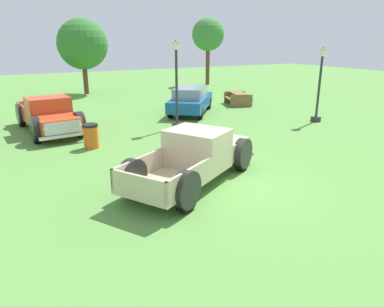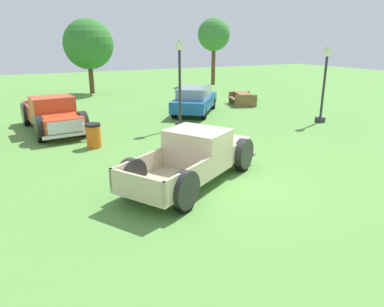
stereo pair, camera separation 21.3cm
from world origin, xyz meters
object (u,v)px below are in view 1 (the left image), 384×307
Objects in this scene: oak_tree_east at (208,35)px; lamp_post_far at (177,83)px; trash_can at (91,136)px; picnic_table at (238,97)px; lamp_post_near at (320,84)px; sedan_distant_a at (191,100)px; pickup_truck_foreground at (198,156)px; oak_tree_west at (82,44)px; pickup_truck_behind_left at (50,116)px.

lamp_post_far is at bearing -125.19° from oak_tree_east.
picnic_table is at bearing 26.52° from trash_can.
lamp_post_near is 3.88× the size of trash_can.
trash_can is at bearing 176.50° from lamp_post_near.
pickup_truck_foreground is at bearing -116.53° from sedan_distant_a.
lamp_post_near is at bearing -62.01° from oak_tree_west.
pickup_truck_behind_left is at bearing -141.29° from oak_tree_east.
sedan_distant_a is at bearing 51.64° from lamp_post_far.
lamp_post_far reaches higher than trash_can.
lamp_post_near is at bearing -17.56° from pickup_truck_behind_left.
lamp_post_far reaches higher than sedan_distant_a.
trash_can is (-4.37, -1.43, -1.62)m from lamp_post_far.
picnic_table is (11.63, 2.07, -0.28)m from pickup_truck_behind_left.
picnic_table is 11.59m from oak_tree_east.
lamp_post_far is at bearing 162.88° from lamp_post_near.
sedan_distant_a is (4.49, 8.99, 0.05)m from pickup_truck_foreground.
pickup_truck_behind_left is 11.81m from picnic_table.
pickup_truck_behind_left reaches higher than pickup_truck_foreground.
lamp_post_far is at bearing 69.82° from pickup_truck_foreground.
lamp_post_far is (-2.21, -2.80, 1.32)m from sedan_distant_a.
sedan_distant_a is at bearing 32.69° from trash_can.
pickup_truck_behind_left is 1.35× the size of lamp_post_far.
oak_tree_west is at bearing 70.47° from pickup_truck_behind_left.
oak_tree_east is 11.32m from oak_tree_west.
lamp_post_near is 16.68m from oak_tree_east.
lamp_post_near is 1.69× the size of picnic_table.
trash_can is at bearing -161.90° from lamp_post_far.
trash_can is at bearing -71.76° from pickup_truck_behind_left.
pickup_truck_foreground is at bearing -68.40° from pickup_truck_behind_left.
oak_tree_east is at bearing 38.71° from pickup_truck_behind_left.
oak_tree_west is (-7.53, 9.48, 3.18)m from picnic_table.
oak_tree_west is at bearing 108.61° from sedan_distant_a.
sedan_distant_a reaches higher than trash_can.
lamp_post_far reaches higher than pickup_truck_foreground.
sedan_distant_a is 3.80m from lamp_post_far.
trash_can is 15.41m from oak_tree_west.
pickup_truck_behind_left is 0.98× the size of oak_tree_west.
lamp_post_far is 4.22× the size of trash_can.
pickup_truck_foreground is 0.96× the size of pickup_truck_behind_left.
oak_tree_west is (-8.21, 15.45, 1.75)m from lamp_post_near.
sedan_distant_a is at bearing 7.60° from pickup_truck_behind_left.
lamp_post_near is (12.31, -3.90, 1.16)m from pickup_truck_behind_left.
picnic_table is at bearing -110.05° from oak_tree_east.
oak_tree_west is at bearing 128.45° from picnic_table.
lamp_post_far is 1.84× the size of picnic_table.
oak_tree_east is (7.72, 11.30, 3.62)m from sedan_distant_a.
trash_can is at bearing 113.77° from pickup_truck_foreground.
oak_tree_east reaches higher than sedan_distant_a.
oak_tree_west is (3.04, 14.76, 3.20)m from trash_can.
oak_tree_west is (-3.55, 10.53, 2.89)m from sedan_distant_a.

